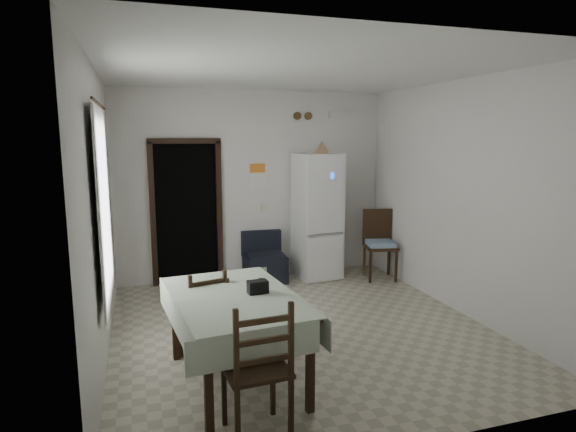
# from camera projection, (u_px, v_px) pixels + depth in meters

# --- Properties ---
(ground) EXTENTS (4.50, 4.50, 0.00)m
(ground) POSITION_uv_depth(u_px,v_px,m) (301.00, 329.00, 5.59)
(ground) COLOR #AAA38B
(ground) RESTS_ON ground
(ceiling) EXTENTS (4.20, 4.50, 0.02)m
(ceiling) POSITION_uv_depth(u_px,v_px,m) (302.00, 70.00, 5.11)
(ceiling) COLOR white
(ceiling) RESTS_ON ground
(wall_back) EXTENTS (4.20, 0.02, 2.90)m
(wall_back) POSITION_uv_depth(u_px,v_px,m) (254.00, 186.00, 7.46)
(wall_back) COLOR silver
(wall_back) RESTS_ON ground
(wall_front) EXTENTS (4.20, 0.02, 2.90)m
(wall_front) POSITION_uv_depth(u_px,v_px,m) (411.00, 251.00, 3.23)
(wall_front) COLOR silver
(wall_front) RESTS_ON ground
(wall_left) EXTENTS (0.02, 4.50, 2.90)m
(wall_left) POSITION_uv_depth(u_px,v_px,m) (100.00, 215.00, 4.72)
(wall_left) COLOR silver
(wall_left) RESTS_ON ground
(wall_right) EXTENTS (0.02, 4.50, 2.90)m
(wall_right) POSITION_uv_depth(u_px,v_px,m) (461.00, 198.00, 5.97)
(wall_right) COLOR silver
(wall_right) RESTS_ON ground
(doorway) EXTENTS (1.06, 0.52, 2.22)m
(doorway) POSITION_uv_depth(u_px,v_px,m) (185.00, 212.00, 7.41)
(doorway) COLOR black
(doorway) RESTS_ON ground
(window_recess) EXTENTS (0.10, 1.20, 1.60)m
(window_recess) POSITION_uv_depth(u_px,v_px,m) (92.00, 208.00, 4.50)
(window_recess) COLOR silver
(window_recess) RESTS_ON ground
(curtain) EXTENTS (0.02, 1.45, 1.85)m
(curtain) POSITION_uv_depth(u_px,v_px,m) (104.00, 207.00, 4.54)
(curtain) COLOR silver
(curtain) RESTS_ON ground
(curtain_rod) EXTENTS (0.02, 1.60, 0.02)m
(curtain_rod) POSITION_uv_depth(u_px,v_px,m) (99.00, 104.00, 4.38)
(curtain_rod) COLOR black
(curtain_rod) RESTS_ON ground
(calendar) EXTENTS (0.28, 0.02, 0.40)m
(calendar) POSITION_uv_depth(u_px,v_px,m) (257.00, 175.00, 7.44)
(calendar) COLOR white
(calendar) RESTS_ON ground
(calendar_image) EXTENTS (0.24, 0.01, 0.14)m
(calendar_image) POSITION_uv_depth(u_px,v_px,m) (257.00, 168.00, 7.42)
(calendar_image) COLOR orange
(calendar_image) RESTS_ON ground
(light_switch) EXTENTS (0.08, 0.02, 0.12)m
(light_switch) POSITION_uv_depth(u_px,v_px,m) (264.00, 207.00, 7.55)
(light_switch) COLOR beige
(light_switch) RESTS_ON ground
(vent_left) EXTENTS (0.12, 0.03, 0.12)m
(vent_left) POSITION_uv_depth(u_px,v_px,m) (297.00, 116.00, 7.48)
(vent_left) COLOR brown
(vent_left) RESTS_ON ground
(vent_right) EXTENTS (0.12, 0.03, 0.12)m
(vent_right) POSITION_uv_depth(u_px,v_px,m) (308.00, 116.00, 7.53)
(vent_right) COLOR brown
(vent_right) RESTS_ON ground
(emergency_light) EXTENTS (0.25, 0.07, 0.09)m
(emergency_light) POSITION_uv_depth(u_px,v_px,m) (337.00, 114.00, 7.64)
(emergency_light) COLOR white
(emergency_light) RESTS_ON ground
(fridge) EXTENTS (0.70, 0.70, 1.95)m
(fridge) POSITION_uv_depth(u_px,v_px,m) (317.00, 216.00, 7.51)
(fridge) COLOR white
(fridge) RESTS_ON ground
(tan_cone) EXTENTS (0.26, 0.26, 0.19)m
(tan_cone) POSITION_uv_depth(u_px,v_px,m) (322.00, 147.00, 7.29)
(tan_cone) COLOR tan
(tan_cone) RESTS_ON fridge
(navy_seat) EXTENTS (0.65, 0.63, 0.75)m
(navy_seat) POSITION_uv_depth(u_px,v_px,m) (265.00, 257.00, 7.36)
(navy_seat) COLOR black
(navy_seat) RESTS_ON ground
(corner_chair) EXTENTS (0.56, 0.56, 1.07)m
(corner_chair) POSITION_uv_depth(u_px,v_px,m) (380.00, 245.00, 7.45)
(corner_chair) COLOR black
(corner_chair) RESTS_ON ground
(dining_table) EXTENTS (1.19, 1.68, 0.83)m
(dining_table) POSITION_uv_depth(u_px,v_px,m) (235.00, 340.00, 4.30)
(dining_table) COLOR #B3C5A9
(dining_table) RESTS_ON ground
(black_bag) EXTENTS (0.19, 0.12, 0.12)m
(black_bag) POSITION_uv_depth(u_px,v_px,m) (258.00, 287.00, 4.29)
(black_bag) COLOR black
(black_bag) RESTS_ON dining_table
(dining_chair_far_left) EXTENTS (0.49, 0.49, 0.94)m
(dining_chair_far_left) POSITION_uv_depth(u_px,v_px,m) (202.00, 315.00, 4.74)
(dining_chair_far_left) COLOR black
(dining_chair_far_left) RESTS_ON ground
(dining_chair_far_right) EXTENTS (0.47, 0.47, 0.87)m
(dining_chair_far_right) POSITION_uv_depth(u_px,v_px,m) (246.00, 315.00, 4.83)
(dining_chair_far_right) COLOR black
(dining_chair_far_right) RESTS_ON ground
(dining_chair_near_head) EXTENTS (0.49, 0.49, 1.08)m
(dining_chair_near_head) POSITION_uv_depth(u_px,v_px,m) (256.00, 367.00, 3.53)
(dining_chair_near_head) COLOR black
(dining_chair_near_head) RESTS_ON ground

